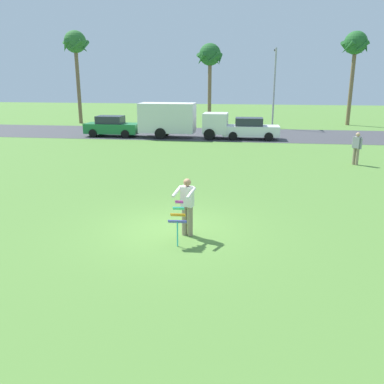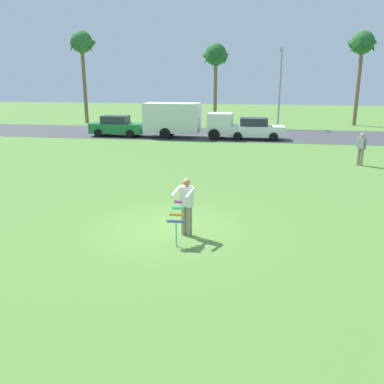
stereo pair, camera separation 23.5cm
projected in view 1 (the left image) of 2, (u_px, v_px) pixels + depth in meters
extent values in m
plane|color=#568438|center=(172.00, 230.00, 12.54)|extent=(120.00, 120.00, 0.00)
cube|color=#424247|center=(222.00, 134.00, 33.32)|extent=(120.00, 8.00, 0.01)
cylinder|color=gray|center=(190.00, 221.00, 11.96)|extent=(0.16, 0.16, 0.90)
cylinder|color=gray|center=(184.00, 220.00, 12.03)|extent=(0.16, 0.16, 0.90)
cube|color=silver|center=(187.00, 196.00, 11.79)|extent=(0.40, 0.30, 0.60)
sphere|color=#9E7051|center=(187.00, 182.00, 11.68)|extent=(0.22, 0.22, 0.22)
cylinder|color=silver|center=(191.00, 193.00, 11.44)|extent=(0.23, 0.59, 0.24)
cylinder|color=silver|center=(177.00, 192.00, 11.60)|extent=(0.23, 0.59, 0.24)
cube|color=#D83399|center=(179.00, 202.00, 11.46)|extent=(0.23, 0.15, 0.12)
cube|color=#33BFBF|center=(179.00, 208.00, 11.34)|extent=(0.33, 0.16, 0.12)
cube|color=orange|center=(178.00, 215.00, 11.23)|extent=(0.42, 0.17, 0.12)
cube|color=#4C4CCC|center=(177.00, 222.00, 11.11)|extent=(0.52, 0.17, 0.12)
cylinder|color=#33BFBF|center=(177.00, 234.00, 11.21)|extent=(0.04, 0.04, 0.73)
cube|color=#1E7238|center=(113.00, 128.00, 31.99)|extent=(4.24, 1.80, 0.76)
cube|color=#282D38|center=(110.00, 120.00, 31.83)|extent=(2.05, 1.44, 0.60)
cylinder|color=black|center=(132.00, 131.00, 32.64)|extent=(0.65, 0.24, 0.64)
cylinder|color=black|center=(125.00, 134.00, 31.11)|extent=(0.65, 0.24, 0.64)
cylinder|color=black|center=(101.00, 131.00, 33.05)|extent=(0.65, 0.24, 0.64)
cylinder|color=black|center=(93.00, 133.00, 31.52)|extent=(0.65, 0.24, 0.64)
cube|color=silver|center=(215.00, 123.00, 30.72)|extent=(1.82, 1.92, 1.50)
cube|color=silver|center=(167.00, 118.00, 31.17)|extent=(4.22, 2.05, 2.20)
cylinder|color=black|center=(212.00, 131.00, 31.85)|extent=(0.84, 0.29, 0.84)
cylinder|color=black|center=(209.00, 135.00, 30.10)|extent=(0.84, 0.29, 0.84)
cylinder|color=black|center=(166.00, 130.00, 32.39)|extent=(0.84, 0.29, 0.84)
cylinder|color=black|center=(161.00, 134.00, 30.64)|extent=(0.84, 0.29, 0.84)
cube|color=white|center=(251.00, 131.00, 30.54)|extent=(4.23, 1.78, 0.76)
cube|color=#282D38|center=(249.00, 122.00, 30.38)|extent=(2.04, 1.43, 0.60)
cylinder|color=black|center=(267.00, 134.00, 31.25)|extent=(0.64, 0.23, 0.64)
cylinder|color=black|center=(269.00, 137.00, 29.71)|extent=(0.64, 0.23, 0.64)
cylinder|color=black|center=(233.00, 133.00, 31.55)|extent=(0.64, 0.23, 0.64)
cylinder|color=black|center=(233.00, 136.00, 30.01)|extent=(0.64, 0.23, 0.64)
cylinder|color=brown|center=(78.00, 85.00, 40.28)|extent=(0.36, 0.36, 7.60)
sphere|color=#2D6B2D|center=(75.00, 42.00, 39.19)|extent=(2.10, 2.10, 2.10)
cone|color=#2D6B2D|center=(85.00, 46.00, 39.18)|extent=(0.44, 1.56, 1.28)
cone|color=#2D6B2D|center=(82.00, 47.00, 40.13)|extent=(1.62, 0.90, 1.28)
cone|color=#2D6B2D|center=(70.00, 47.00, 39.94)|extent=(1.27, 1.52, 1.28)
cone|color=#2D6B2D|center=(65.00, 46.00, 38.88)|extent=(1.27, 1.52, 1.28)
cone|color=#2D6B2D|center=(75.00, 46.00, 38.41)|extent=(1.62, 0.90, 1.28)
cylinder|color=brown|center=(210.00, 91.00, 40.26)|extent=(0.36, 0.36, 6.42)
sphere|color=#236028|center=(210.00, 54.00, 39.32)|extent=(2.10, 2.10, 2.10)
cone|color=#236028|center=(220.00, 59.00, 39.32)|extent=(0.44, 1.56, 1.28)
cone|color=#236028|center=(214.00, 60.00, 40.27)|extent=(1.62, 0.90, 1.28)
cone|color=#236028|center=(203.00, 60.00, 40.08)|extent=(1.27, 1.52, 1.28)
cone|color=#236028|center=(201.00, 59.00, 39.02)|extent=(1.27, 1.52, 1.28)
cone|color=#236028|center=(212.00, 59.00, 38.55)|extent=(1.62, 0.90, 1.28)
cylinder|color=brown|center=(351.00, 86.00, 38.75)|extent=(0.36, 0.36, 7.38)
sphere|color=#236028|center=(356.00, 43.00, 37.69)|extent=(2.10, 2.10, 2.10)
cone|color=#236028|center=(366.00, 48.00, 37.69)|extent=(0.44, 1.56, 1.28)
cone|color=#236028|center=(356.00, 48.00, 38.63)|extent=(1.62, 0.90, 1.28)
cone|color=#236028|center=(345.00, 48.00, 38.45)|extent=(1.27, 1.52, 1.28)
cone|color=#236028|center=(348.00, 47.00, 37.38)|extent=(1.27, 1.52, 1.28)
cone|color=#236028|center=(361.00, 47.00, 36.91)|extent=(1.62, 0.90, 1.28)
cylinder|color=#9E9EA3|center=(274.00, 89.00, 36.48)|extent=(0.16, 0.16, 7.00)
cylinder|color=#9E9EA3|center=(276.00, 49.00, 36.22)|extent=(0.10, 1.40, 0.10)
cube|color=#4C4C51|center=(275.00, 50.00, 36.85)|extent=(0.24, 0.44, 0.16)
cylinder|color=gray|center=(357.00, 157.00, 21.60)|extent=(0.16, 0.16, 0.90)
cylinder|color=gray|center=(354.00, 156.00, 21.74)|extent=(0.16, 0.16, 0.90)
cube|color=gray|center=(357.00, 142.00, 21.47)|extent=(0.41, 0.41, 0.60)
sphere|color=tan|center=(358.00, 134.00, 21.35)|extent=(0.22, 0.22, 0.22)
cylinder|color=gray|center=(361.00, 144.00, 21.29)|extent=(0.09, 0.09, 0.58)
cylinder|color=gray|center=(353.00, 143.00, 21.67)|extent=(0.09, 0.09, 0.58)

